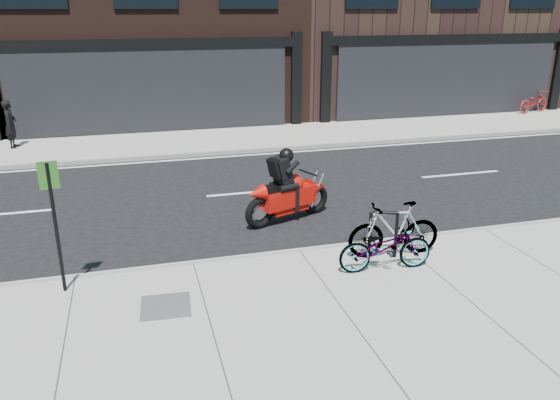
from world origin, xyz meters
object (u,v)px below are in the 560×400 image
object	(u,v)px
bike_rack	(383,230)
motorcycle	(292,191)
pedestrian	(11,124)
utility_grate	(166,306)
sign_post	(54,216)
bicycle_rear	(394,229)
bicycle_far	(534,102)
bicycle_front	(385,247)

from	to	relation	value
bike_rack	motorcycle	distance (m)	2.73
pedestrian	utility_grate	xyz separation A→B (m)	(4.02, -11.56, -0.76)
utility_grate	motorcycle	bearing A→B (deg)	47.78
motorcycle	pedestrian	bearing A→B (deg)	109.60
utility_grate	sign_post	size ratio (longest dim) A/B	0.35
bicycle_rear	pedestrian	distance (m)	13.57
bike_rack	bicycle_far	size ratio (longest dim) A/B	0.50
bicycle_rear	motorcycle	distance (m)	2.81
bicycle_rear	bike_rack	bearing A→B (deg)	-84.84
bicycle_far	utility_grate	xyz separation A→B (m)	(-16.62, -12.35, -0.46)
motorcycle	bike_rack	bearing A→B (deg)	-89.85
bicycle_front	bike_rack	bearing A→B (deg)	-17.36
bicycle_front	bicycle_far	size ratio (longest dim) A/B	0.93
pedestrian	bicycle_rear	bearing A→B (deg)	-141.07
bicycle_front	utility_grate	bearing A→B (deg)	97.73
bike_rack	utility_grate	bearing A→B (deg)	-169.30
bike_rack	bicycle_far	distance (m)	17.17
bike_rack	pedestrian	world-z (taller)	pedestrian
bike_rack	bicycle_rear	world-z (taller)	bicycle_rear
motorcycle	pedestrian	distance (m)	10.84
utility_grate	bicycle_rear	bearing A→B (deg)	10.16
bike_rack	utility_grate	xyz separation A→B (m)	(-3.96, -0.75, -0.52)
bicycle_rear	bicycle_front	bearing A→B (deg)	-34.35
bicycle_front	bicycle_far	world-z (taller)	bicycle_far
pedestrian	sign_post	size ratio (longest dim) A/B	0.71
pedestrian	utility_grate	world-z (taller)	pedestrian
motorcycle	sign_post	distance (m)	5.15
bike_rack	sign_post	size ratio (longest dim) A/B	0.41
sign_post	motorcycle	bearing A→B (deg)	22.19
bicycle_rear	bicycle_far	xyz separation A→B (m)	(12.44, 11.60, -0.05)
bicycle_rear	bicycle_far	distance (m)	17.01
bicycle_rear	motorcycle	size ratio (longest dim) A/B	0.81
bike_rack	motorcycle	size ratio (longest dim) A/B	0.42
bicycle_rear	motorcycle	world-z (taller)	motorcycle
bike_rack	motorcycle	xyz separation A→B (m)	(-0.97, 2.55, 0.02)
bicycle_front	utility_grate	world-z (taller)	bicycle_front
bike_rack	sign_post	distance (m)	5.55
bicycle_rear	pedestrian	size ratio (longest dim) A/B	1.12
bicycle_front	bicycle_rear	bearing A→B (deg)	-35.70
motorcycle	pedestrian	world-z (taller)	pedestrian
bicycle_front	motorcycle	bearing A→B (deg)	18.23
pedestrian	bicycle_far	xyz separation A→B (m)	(20.64, 0.79, -0.30)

